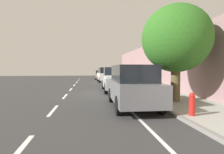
% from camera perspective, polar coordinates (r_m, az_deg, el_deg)
% --- Properties ---
extents(ground, '(72.77, 72.77, 0.00)m').
position_cam_1_polar(ground, '(13.41, -0.66, -5.27)').
color(ground, '#333333').
extents(sidewalk, '(3.14, 45.48, 0.13)m').
position_cam_1_polar(sidewalk, '(14.21, 13.22, -4.64)').
color(sidewalk, '#9EA096').
rests_on(sidewalk, ground).
extents(curb_edge, '(0.16, 45.48, 0.13)m').
position_cam_1_polar(curb_edge, '(13.72, 6.72, -4.84)').
color(curb_edge, gray).
rests_on(curb_edge, ground).
extents(lane_stripe_centre, '(0.14, 44.20, 0.01)m').
position_cam_1_polar(lane_stripe_centre, '(12.78, -14.13, -5.72)').
color(lane_stripe_centre, white).
rests_on(lane_stripe_centre, ground).
extents(lane_stripe_bike_edge, '(0.12, 45.48, 0.01)m').
position_cam_1_polar(lane_stripe_bike_edge, '(13.45, 0.60, -5.23)').
color(lane_stripe_bike_edge, white).
rests_on(lane_stripe_bike_edge, ground).
extents(building_facade, '(0.50, 45.48, 4.48)m').
position_cam_1_polar(building_facade, '(14.84, 19.93, 4.00)').
color(building_facade, gray).
rests_on(building_facade, ground).
extents(parked_suv_grey_second, '(2.04, 4.74, 1.99)m').
position_cam_1_polar(parked_suv_grey_second, '(8.94, 6.23, -2.60)').
color(parked_suv_grey_second, slate).
rests_on(parked_suv_grey_second, ground).
extents(parked_pickup_silver_mid, '(2.11, 5.34, 1.95)m').
position_cam_1_polar(parked_pickup_silver_mid, '(15.29, 1.04, -0.91)').
color(parked_pickup_silver_mid, '#B7BABF').
rests_on(parked_pickup_silver_mid, ground).
extents(parked_suv_white_far, '(2.10, 4.76, 1.99)m').
position_cam_1_polar(parked_suv_white_far, '(25.69, -2.09, 0.78)').
color(parked_suv_white_far, white).
rests_on(parked_suv_white_far, ground).
extents(parked_sedan_tan_farthest, '(1.98, 4.47, 1.52)m').
position_cam_1_polar(parked_sedan_tan_farthest, '(32.35, -3.55, 0.66)').
color(parked_sedan_tan_farthest, tan).
rests_on(parked_sedan_tan_farthest, ground).
extents(bicycle_at_curb, '(1.35, 1.12, 0.73)m').
position_cam_1_polar(bicycle_at_curb, '(20.33, 0.76, -1.58)').
color(bicycle_at_curb, black).
rests_on(bicycle_at_curb, ground).
extents(cyclist_with_backpack, '(0.50, 0.58, 1.68)m').
position_cam_1_polar(cyclist_with_backpack, '(19.88, 1.58, 0.24)').
color(cyclist_with_backpack, '#C6B284').
rests_on(cyclist_with_backpack, ground).
extents(street_tree_mid_block, '(3.54, 3.54, 5.00)m').
position_cam_1_polar(street_tree_mid_block, '(10.41, 18.96, 10.90)').
color(street_tree_mid_block, brown).
rests_on(street_tree_mid_block, sidewalk).
extents(fire_hydrant, '(0.22, 0.22, 0.84)m').
position_cam_1_polar(fire_hydrant, '(7.42, 23.18, -7.55)').
color(fire_hydrant, red).
rests_on(fire_hydrant, sidewalk).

